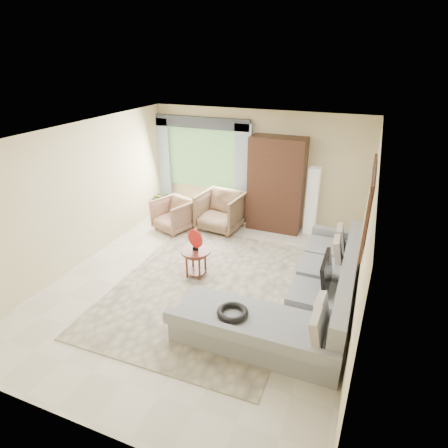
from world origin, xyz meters
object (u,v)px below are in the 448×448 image
at_px(sectional_sofa, 304,298).
at_px(armoire, 276,185).
at_px(tv_screen, 327,272).
at_px(coffee_table, 196,263).
at_px(potted_plant, 164,202).
at_px(armchair_right, 220,211).
at_px(armchair_left, 174,215).
at_px(floor_lamp, 312,201).

bearing_deg(sectional_sofa, armoire, 113.06).
bearing_deg(tv_screen, sectional_sofa, -149.77).
xyz_separation_m(coffee_table, potted_plant, (-2.04, 2.40, 0.00)).
xyz_separation_m(sectional_sofa, armchair_right, (-2.37, 2.39, 0.15)).
bearing_deg(armoire, tv_screen, -61.32).
distance_m(sectional_sofa, coffee_table, 2.04).
bearing_deg(armchair_right, armchair_left, -150.46).
bearing_deg(sectional_sofa, potted_plant, 145.73).
height_order(armchair_left, floor_lamp, floor_lamp).
bearing_deg(armchair_left, coffee_table, -30.21).
xyz_separation_m(coffee_table, armoire, (0.77, 2.54, 0.77)).
height_order(tv_screen, coffee_table, tv_screen).
distance_m(coffee_table, floor_lamp, 3.07).
height_order(sectional_sofa, armchair_right, sectional_sofa).
relative_size(potted_plant, armoire, 0.27).
bearing_deg(armchair_right, coffee_table, -74.13).
distance_m(sectional_sofa, armoire, 3.24).
height_order(sectional_sofa, potted_plant, sectional_sofa).
xyz_separation_m(tv_screen, floor_lamp, (-0.70, 2.80, 0.03)).
relative_size(armchair_left, potted_plant, 1.38).
height_order(sectional_sofa, tv_screen, tv_screen).
xyz_separation_m(armoire, floor_lamp, (0.80, 0.06, -0.30)).
distance_m(armchair_right, potted_plant, 1.72).
xyz_separation_m(coffee_table, armchair_left, (-1.33, 1.61, 0.08)).
bearing_deg(tv_screen, coffee_table, 174.94).
bearing_deg(armchair_right, armoire, 29.83).
relative_size(sectional_sofa, potted_plant, 6.08).
xyz_separation_m(sectional_sofa, armchair_left, (-3.34, 1.96, 0.08)).
bearing_deg(tv_screen, floor_lamp, 104.03).
xyz_separation_m(potted_plant, armoire, (2.81, 0.14, 0.77)).
relative_size(sectional_sofa, tv_screen, 4.68).
height_order(coffee_table, armchair_right, armchair_right).
bearing_deg(armoire, coffee_table, -106.89).
xyz_separation_m(armchair_right, potted_plant, (-1.68, 0.36, -0.15)).
relative_size(armchair_left, floor_lamp, 0.52).
distance_m(potted_plant, armoire, 2.92).
bearing_deg(floor_lamp, armchair_right, -163.71).
relative_size(armchair_right, potted_plant, 1.66).
distance_m(sectional_sofa, tv_screen, 0.53).
xyz_separation_m(sectional_sofa, potted_plant, (-4.04, 2.76, 0.00)).
relative_size(coffee_table, armchair_left, 0.68).
relative_size(armchair_left, armchair_right, 0.83).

